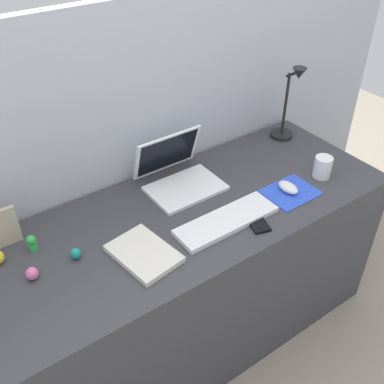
{
  "coord_description": "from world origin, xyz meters",
  "views": [
    {
      "loc": [
        -0.75,
        -1.11,
        1.85
      ],
      "look_at": [
        0.04,
        0.0,
        0.83
      ],
      "focal_mm": 42.36,
      "sensor_mm": 36.0,
      "label": 1
    }
  ],
  "objects_px": {
    "keyboard": "(227,221)",
    "toy_figurine_teal": "(76,254)",
    "toy_figurine_pink": "(32,274)",
    "notebook_pad": "(144,253)",
    "mouse": "(288,187)",
    "toy_figurine_green": "(32,243)",
    "desk_lamp": "(289,105)",
    "coffee_mug": "(323,167)",
    "laptop": "(177,172)",
    "cell_phone": "(256,221)",
    "picture_frame": "(1,229)"
  },
  "relations": [
    {
      "from": "notebook_pad",
      "to": "toy_figurine_green",
      "type": "relative_size",
      "value": 3.91
    },
    {
      "from": "keyboard",
      "to": "picture_frame",
      "type": "bearing_deg",
      "value": 153.38
    },
    {
      "from": "desk_lamp",
      "to": "notebook_pad",
      "type": "bearing_deg",
      "value": -162.8
    },
    {
      "from": "coffee_mug",
      "to": "toy_figurine_pink",
      "type": "bearing_deg",
      "value": 173.29
    },
    {
      "from": "toy_figurine_pink",
      "to": "toy_figurine_teal",
      "type": "bearing_deg",
      "value": 2.19
    },
    {
      "from": "toy_figurine_pink",
      "to": "notebook_pad",
      "type": "bearing_deg",
      "value": -18.8
    },
    {
      "from": "desk_lamp",
      "to": "toy_figurine_green",
      "type": "height_order",
      "value": "desk_lamp"
    },
    {
      "from": "picture_frame",
      "to": "toy_figurine_green",
      "type": "relative_size",
      "value": 2.44
    },
    {
      "from": "keyboard",
      "to": "toy_figurine_teal",
      "type": "xyz_separation_m",
      "value": [
        -0.53,
        0.15,
        0.01
      ]
    },
    {
      "from": "laptop",
      "to": "notebook_pad",
      "type": "relative_size",
      "value": 1.25
    },
    {
      "from": "keyboard",
      "to": "toy_figurine_pink",
      "type": "xyz_separation_m",
      "value": [
        -0.69,
        0.15,
        0.01
      ]
    },
    {
      "from": "picture_frame",
      "to": "toy_figurine_teal",
      "type": "xyz_separation_m",
      "value": [
        0.18,
        -0.2,
        -0.05
      ]
    },
    {
      "from": "keyboard",
      "to": "toy_figurine_teal",
      "type": "relative_size",
      "value": 10.09
    },
    {
      "from": "notebook_pad",
      "to": "coffee_mug",
      "type": "distance_m",
      "value": 0.86
    },
    {
      "from": "keyboard",
      "to": "toy_figurine_green",
      "type": "xyz_separation_m",
      "value": [
        -0.64,
        0.28,
        0.02
      ]
    },
    {
      "from": "laptop",
      "to": "toy_figurine_green",
      "type": "distance_m",
      "value": 0.63
    },
    {
      "from": "cell_phone",
      "to": "picture_frame",
      "type": "distance_m",
      "value": 0.91
    },
    {
      "from": "cell_phone",
      "to": "toy_figurine_pink",
      "type": "height_order",
      "value": "toy_figurine_pink"
    },
    {
      "from": "keyboard",
      "to": "picture_frame",
      "type": "relative_size",
      "value": 2.73
    },
    {
      "from": "picture_frame",
      "to": "notebook_pad",
      "type": "bearing_deg",
      "value": -41.48
    },
    {
      "from": "laptop",
      "to": "picture_frame",
      "type": "xyz_separation_m",
      "value": [
        -0.7,
        0.04,
        0.02
      ]
    },
    {
      "from": "notebook_pad",
      "to": "desk_lamp",
      "type": "bearing_deg",
      "value": 8.65
    },
    {
      "from": "notebook_pad",
      "to": "coffee_mug",
      "type": "height_order",
      "value": "coffee_mug"
    },
    {
      "from": "picture_frame",
      "to": "mouse",
      "type": "bearing_deg",
      "value": -18.59
    },
    {
      "from": "toy_figurine_green",
      "to": "toy_figurine_pink",
      "type": "xyz_separation_m",
      "value": [
        -0.05,
        -0.13,
        -0.01
      ]
    },
    {
      "from": "coffee_mug",
      "to": "toy_figurine_pink",
      "type": "height_order",
      "value": "coffee_mug"
    },
    {
      "from": "cell_phone",
      "to": "laptop",
      "type": "bearing_deg",
      "value": 121.56
    },
    {
      "from": "desk_lamp",
      "to": "toy_figurine_teal",
      "type": "xyz_separation_m",
      "value": [
        -1.16,
        -0.17,
        -0.15
      ]
    },
    {
      "from": "cell_phone",
      "to": "mouse",
      "type": "bearing_deg",
      "value": 33.89
    },
    {
      "from": "keyboard",
      "to": "toy_figurine_green",
      "type": "bearing_deg",
      "value": 156.52
    },
    {
      "from": "notebook_pad",
      "to": "cell_phone",
      "type": "bearing_deg",
      "value": -20.5
    },
    {
      "from": "mouse",
      "to": "desk_lamp",
      "type": "distance_m",
      "value": 0.46
    },
    {
      "from": "keyboard",
      "to": "desk_lamp",
      "type": "distance_m",
      "value": 0.72
    },
    {
      "from": "mouse",
      "to": "toy_figurine_teal",
      "type": "xyz_separation_m",
      "value": [
        -0.86,
        0.14,
        -0.0
      ]
    },
    {
      "from": "desk_lamp",
      "to": "coffee_mug",
      "type": "xyz_separation_m",
      "value": [
        -0.1,
        -0.32,
        -0.13
      ]
    },
    {
      "from": "laptop",
      "to": "toy_figurine_teal",
      "type": "bearing_deg",
      "value": -162.36
    },
    {
      "from": "toy_figurine_teal",
      "to": "coffee_mug",
      "type": "bearing_deg",
      "value": -7.99
    },
    {
      "from": "laptop",
      "to": "toy_figurine_green",
      "type": "relative_size",
      "value": 4.88
    },
    {
      "from": "keyboard",
      "to": "desk_lamp",
      "type": "xyz_separation_m",
      "value": [
        0.63,
        0.33,
        0.16
      ]
    },
    {
      "from": "cell_phone",
      "to": "picture_frame",
      "type": "xyz_separation_m",
      "value": [
        -0.8,
        0.42,
        0.07
      ]
    },
    {
      "from": "mouse",
      "to": "coffee_mug",
      "type": "relative_size",
      "value": 1.03
    },
    {
      "from": "cell_phone",
      "to": "toy_figurine_green",
      "type": "relative_size",
      "value": 2.08
    },
    {
      "from": "laptop",
      "to": "cell_phone",
      "type": "distance_m",
      "value": 0.4
    },
    {
      "from": "cell_phone",
      "to": "notebook_pad",
      "type": "bearing_deg",
      "value": -174.86
    },
    {
      "from": "laptop",
      "to": "mouse",
      "type": "distance_m",
      "value": 0.46
    },
    {
      "from": "mouse",
      "to": "toy_figurine_teal",
      "type": "relative_size",
      "value": 2.36
    },
    {
      "from": "toy_figurine_pink",
      "to": "desk_lamp",
      "type": "bearing_deg",
      "value": 7.85
    },
    {
      "from": "desk_lamp",
      "to": "toy_figurine_pink",
      "type": "bearing_deg",
      "value": -172.15
    },
    {
      "from": "mouse",
      "to": "desk_lamp",
      "type": "height_order",
      "value": "desk_lamp"
    },
    {
      "from": "desk_lamp",
      "to": "toy_figurine_pink",
      "type": "height_order",
      "value": "desk_lamp"
    }
  ]
}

